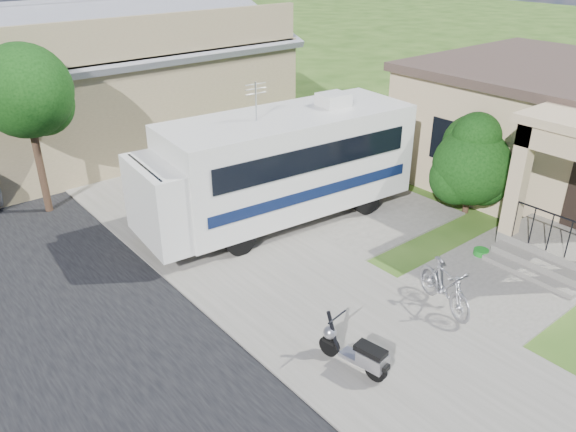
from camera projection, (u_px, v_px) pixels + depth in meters
ground at (383, 307)px, 11.59m from camera, size 120.00×120.00×0.00m
sidewalk_slab at (128, 175)px, 17.94m from camera, size 4.00×80.00×0.06m
driveway_slab at (298, 212)px, 15.55m from camera, size 7.00×6.00×0.05m
walk_slab at (507, 277)px, 12.59m from camera, size 4.00×3.00×0.05m
house at (552, 126)px, 16.83m from camera, size 9.47×7.80×3.54m
warehouse at (99, 87)px, 20.39m from camera, size 12.50×8.40×5.04m
street_tree_a at (29, 95)px, 14.32m from camera, size 2.44×2.40×4.58m
motorhome at (280, 164)px, 14.45m from camera, size 7.54×2.96×3.78m
shrub at (472, 162)px, 15.04m from camera, size 2.31×2.21×2.84m
scooter at (357, 353)px, 9.67m from camera, size 0.57×1.41×0.93m
bicycle at (444, 289)px, 11.29m from camera, size 0.97×1.76×1.02m
garden_hose at (481, 253)px, 13.40m from camera, size 0.36×0.36×0.16m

